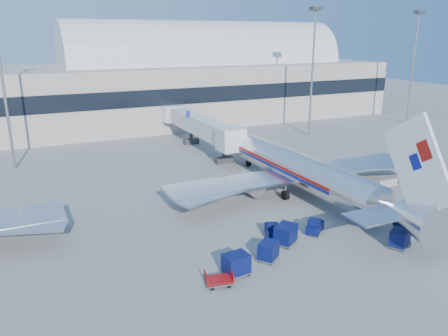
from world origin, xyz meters
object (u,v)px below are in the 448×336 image
airliner_main (300,170)px  jetbridge_near (196,124)px  tug_lead (315,226)px  cart_train_b (268,251)px  barrier_far (406,179)px  cart_open_red (219,281)px  cart_train_a (286,234)px  barrier_near (367,187)px  cart_solo_far (406,219)px  mast_west (0,60)px  barrier_mid (387,183)px  mast_east (313,54)px  cart_solo_near (400,238)px  tug_right (367,215)px  cart_train_c (236,264)px  mast_far_east (415,52)px

airliner_main → jetbridge_near: airliner_main is taller
tug_lead → cart_train_b: cart_train_b is taller
barrier_far → cart_open_red: bearing=-160.2°
jetbridge_near → cart_train_a: jetbridge_near is taller
cart_train_a → barrier_near: bearing=-7.4°
barrier_far → cart_solo_far: (-10.99, -9.93, 0.45)m
cart_solo_far → cart_train_a: bearing=175.0°
jetbridge_near → cart_train_b: bearing=-103.4°
mast_west → cart_train_a: mast_west is taller
barrier_mid → barrier_far: same height
cart_open_red → mast_east: bearing=58.7°
airliner_main → cart_train_b: 16.86m
jetbridge_near → barrier_far: jetbridge_near is taller
airliner_main → barrier_far: 15.02m
cart_train_b → cart_solo_far: 15.18m
mast_east → barrier_far: bearing=-100.9°
jetbridge_near → cart_train_a: (-6.29, -36.59, -2.96)m
barrier_near → cart_train_a: size_ratio=1.16×
tug_lead → barrier_mid: bearing=-14.5°
cart_train_b → cart_solo_far: cart_solo_far is taller
cart_train_b → cart_solo_near: size_ratio=1.00×
tug_right → cart_train_c: 17.01m
mast_east → cart_train_c: 53.92m
airliner_main → cart_train_c: 20.03m
mast_east → jetbridge_near: bearing=177.9°
cart_train_c → cart_train_a: bearing=18.6°
airliner_main → mast_west: mast_west is taller
barrier_near → cart_train_b: size_ratio=1.33×
barrier_mid → cart_train_b: cart_train_b is taller
mast_west → cart_train_c: (14.96, -38.57, -13.85)m
cart_solo_near → cart_solo_far: bearing=10.7°
cart_train_a → cart_open_red: size_ratio=1.14×
cart_train_c → cart_open_red: 2.03m
barrier_near → cart_train_c: size_ratio=1.41×
barrier_far → tug_right: 14.75m
cart_train_a → cart_open_red: bearing=171.1°
mast_east → cart_train_a: 47.90m
barrier_mid → tug_lead: (-16.23, -7.01, 0.24)m
cart_solo_near → cart_open_red: (-16.80, 1.32, -0.47)m
airliner_main → tug_lead: size_ratio=14.61×
barrier_far → tug_right: size_ratio=1.29×
barrier_mid → cart_open_red: (-28.14, -11.32, -0.06)m
cart_train_a → barrier_mid: bearing=-11.1°
barrier_near → barrier_far: (6.60, 0.00, 0.00)m
mast_far_east → cart_solo_far: bearing=-137.5°
mast_east → barrier_near: 33.67m
barrier_near → cart_train_c: cart_train_c is taller
tug_right → cart_solo_near: bearing=-73.9°
mast_east → mast_far_east: 25.00m
jetbridge_near → barrier_far: (17.00, -28.81, -3.48)m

